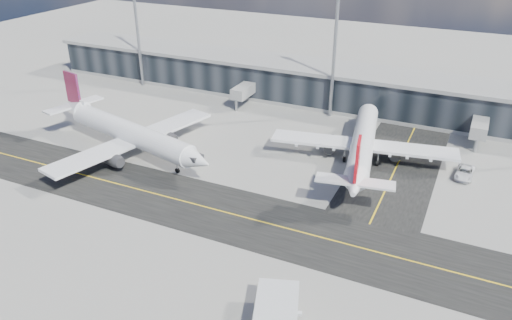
# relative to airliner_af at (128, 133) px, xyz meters

# --- Properties ---
(ground) EXTENTS (300.00, 300.00, 0.00)m
(ground) POSITION_rel_airliner_af_xyz_m (28.11, -14.62, -4.00)
(ground) COLOR gray
(ground) RESTS_ON ground
(taxiway_lanes) EXTENTS (180.00, 63.00, 0.03)m
(taxiway_lanes) POSITION_rel_airliner_af_xyz_m (32.02, -3.88, -3.99)
(taxiway_lanes) COLOR black
(taxiway_lanes) RESTS_ON ground
(terminal_concourse) EXTENTS (152.00, 19.80, 8.80)m
(terminal_concourse) POSITION_rel_airliner_af_xyz_m (28.15, 40.31, 0.09)
(terminal_concourse) COLOR black
(terminal_concourse) RESTS_ON ground
(floodlight_masts) EXTENTS (102.50, 0.70, 28.90)m
(floodlight_masts) POSITION_rel_airliner_af_xyz_m (28.11, 33.38, 11.60)
(floodlight_masts) COLOR gray
(floodlight_masts) RESTS_ON ground
(airliner_af) EXTENTS (40.49, 34.82, 12.12)m
(airliner_af) POSITION_rel_airliner_af_xyz_m (0.00, 0.00, 0.00)
(airliner_af) COLOR white
(airliner_af) RESTS_ON ground
(airliner_redtail) EXTENTS (33.10, 38.62, 11.47)m
(airliner_redtail) POSITION_rel_airliner_af_xyz_m (40.00, 13.93, -0.22)
(airliner_redtail) COLOR white
(airliner_redtail) RESTS_ON ground
(baggage_tug) EXTENTS (2.79, 1.69, 1.65)m
(baggage_tug) POSITION_rel_airliner_af_xyz_m (8.27, 2.00, -3.18)
(baggage_tug) COLOR #FFA90D
(baggage_tug) RESTS_ON ground
(service_van) EXTENTS (3.11, 6.18, 1.68)m
(service_van) POSITION_rel_airliner_af_xyz_m (57.18, 16.20, -3.16)
(service_van) COLOR white
(service_van) RESTS_ON ground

